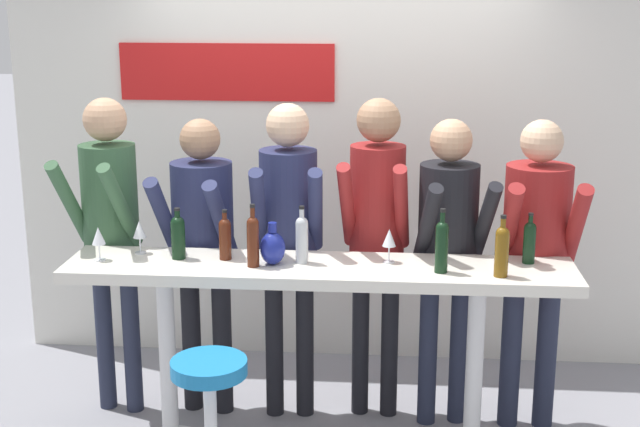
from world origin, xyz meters
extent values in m
cube|color=silver|center=(0.00, 1.36, 1.40)|extent=(4.20, 0.10, 2.79)
cube|color=red|center=(-0.70, 1.30, 1.90)|extent=(1.37, 0.02, 0.36)
cube|color=silver|center=(0.00, 0.00, 1.02)|extent=(2.60, 0.48, 0.06)
cylinder|color=silver|center=(-0.81, 0.00, 0.52)|extent=(0.09, 0.09, 0.99)
cylinder|color=silver|center=(0.81, 0.00, 0.52)|extent=(0.09, 0.09, 0.99)
cylinder|color=#1972B2|center=(-0.45, -0.60, 0.74)|extent=(0.35, 0.35, 0.07)
cylinder|color=#23283D|center=(-1.29, 0.42, 0.44)|extent=(0.10, 0.10, 0.88)
cylinder|color=#23283D|center=(-1.12, 0.40, 0.44)|extent=(0.10, 0.10, 0.88)
cylinder|color=#335638|center=(-1.21, 0.41, 1.23)|extent=(0.35, 0.35, 0.70)
sphere|color=tan|center=(-1.21, 0.41, 1.72)|extent=(0.24, 0.24, 0.24)
cylinder|color=#335638|center=(-1.38, 0.27, 1.28)|extent=(0.13, 0.41, 0.53)
cylinder|color=#335638|center=(-1.09, 0.22, 1.28)|extent=(0.13, 0.41, 0.53)
cylinder|color=black|center=(-0.79, 0.46, 0.41)|extent=(0.11, 0.11, 0.83)
cylinder|color=black|center=(-0.60, 0.43, 0.41)|extent=(0.11, 0.11, 0.83)
cylinder|color=#23284C|center=(-0.69, 0.45, 1.16)|extent=(0.39, 0.39, 0.66)
sphere|color=#9E7556|center=(-0.69, 0.45, 1.61)|extent=(0.22, 0.22, 0.22)
cylinder|color=#23284C|center=(-0.88, 0.31, 1.20)|extent=(0.14, 0.40, 0.50)
cylinder|color=#23284C|center=(-0.55, 0.26, 1.20)|extent=(0.14, 0.40, 0.50)
cylinder|color=black|center=(-0.29, 0.42, 0.44)|extent=(0.10, 0.10, 0.87)
cylinder|color=black|center=(-0.12, 0.44, 0.44)|extent=(0.10, 0.10, 0.87)
cylinder|color=#23284C|center=(-0.20, 0.43, 1.22)|extent=(0.34, 0.34, 0.69)
sphere|color=#D6AD89|center=(-0.20, 0.43, 1.70)|extent=(0.24, 0.24, 0.24)
cylinder|color=#23284C|center=(-0.34, 0.25, 1.27)|extent=(0.11, 0.40, 0.53)
cylinder|color=#23284C|center=(-0.04, 0.27, 1.27)|extent=(0.11, 0.40, 0.53)
cylinder|color=black|center=(0.20, 0.48, 0.44)|extent=(0.10, 0.10, 0.89)
cylinder|color=black|center=(0.37, 0.47, 0.44)|extent=(0.10, 0.10, 0.89)
cylinder|color=maroon|center=(0.28, 0.48, 1.24)|extent=(0.33, 0.33, 0.70)
sphere|color=#9E7556|center=(0.28, 0.48, 1.73)|extent=(0.24, 0.24, 0.24)
cylinder|color=maroon|center=(0.13, 0.32, 1.29)|extent=(0.10, 0.41, 0.53)
cylinder|color=maroon|center=(0.42, 0.29, 1.29)|extent=(0.10, 0.41, 0.53)
cylinder|color=#23283D|center=(0.58, 0.39, 0.42)|extent=(0.10, 0.10, 0.84)
cylinder|color=#23283D|center=(0.76, 0.42, 0.42)|extent=(0.10, 0.10, 0.84)
cylinder|color=black|center=(0.67, 0.41, 1.17)|extent=(0.38, 0.38, 0.66)
sphere|color=tan|center=(0.67, 0.41, 1.63)|extent=(0.23, 0.23, 0.23)
cylinder|color=black|center=(0.55, 0.22, 1.22)|extent=(0.15, 0.40, 0.51)
cylinder|color=black|center=(0.85, 0.28, 1.22)|extent=(0.15, 0.40, 0.51)
cylinder|color=#23283D|center=(1.05, 0.40, 0.42)|extent=(0.11, 0.11, 0.84)
cylinder|color=#23283D|center=(1.24, 0.40, 0.42)|extent=(0.11, 0.11, 0.84)
cylinder|color=maroon|center=(1.14, 0.40, 1.17)|extent=(0.36, 0.36, 0.67)
sphere|color=#D6AD89|center=(1.14, 0.40, 1.64)|extent=(0.23, 0.23, 0.23)
cylinder|color=maroon|center=(0.98, 0.24, 1.22)|extent=(0.09, 0.40, 0.51)
cylinder|color=maroon|center=(1.32, 0.24, 1.22)|extent=(0.09, 0.40, 0.51)
cylinder|color=#B7BCC1|center=(-0.09, 0.03, 1.16)|extent=(0.06, 0.06, 0.21)
sphere|color=#B7BCC1|center=(-0.09, 0.03, 1.26)|extent=(0.06, 0.06, 0.06)
cylinder|color=#B7BCC1|center=(-0.09, 0.03, 1.30)|extent=(0.02, 0.02, 0.07)
cylinder|color=black|center=(-0.09, 0.03, 1.35)|extent=(0.03, 0.03, 0.02)
cylinder|color=#4C1E0F|center=(-0.49, 0.05, 1.15)|extent=(0.06, 0.06, 0.19)
sphere|color=#4C1E0F|center=(-0.49, 0.05, 1.24)|extent=(0.06, 0.06, 0.06)
cylinder|color=#4C1E0F|center=(-0.49, 0.05, 1.27)|extent=(0.02, 0.02, 0.07)
cylinder|color=black|center=(-0.49, 0.05, 1.31)|extent=(0.03, 0.03, 0.01)
cylinder|color=#4C1E0F|center=(-0.33, -0.06, 1.17)|extent=(0.06, 0.06, 0.23)
sphere|color=#4C1E0F|center=(-0.33, -0.06, 1.28)|extent=(0.06, 0.06, 0.06)
cylinder|color=#4C1E0F|center=(-0.33, -0.06, 1.32)|extent=(0.02, 0.02, 0.08)
cylinder|color=black|center=(-0.33, -0.06, 1.37)|extent=(0.03, 0.03, 0.02)
cylinder|color=black|center=(-0.73, 0.05, 1.15)|extent=(0.07, 0.07, 0.19)
sphere|color=black|center=(-0.73, 0.05, 1.24)|extent=(0.07, 0.07, 0.07)
cylinder|color=black|center=(-0.73, 0.05, 1.28)|extent=(0.03, 0.03, 0.07)
cylinder|color=black|center=(-0.73, 0.05, 1.32)|extent=(0.03, 0.03, 0.01)
cylinder|color=brown|center=(0.90, -0.11, 1.16)|extent=(0.07, 0.07, 0.22)
sphere|color=brown|center=(0.90, -0.11, 1.27)|extent=(0.07, 0.07, 0.07)
cylinder|color=brown|center=(0.90, -0.11, 1.31)|extent=(0.03, 0.03, 0.08)
cylinder|color=black|center=(0.90, -0.11, 1.35)|extent=(0.03, 0.03, 0.02)
cylinder|color=black|center=(1.07, 0.12, 1.15)|extent=(0.06, 0.06, 0.18)
sphere|color=black|center=(1.07, 0.12, 1.24)|extent=(0.06, 0.06, 0.06)
cylinder|color=black|center=(1.07, 0.12, 1.27)|extent=(0.02, 0.02, 0.07)
cylinder|color=black|center=(1.07, 0.12, 1.31)|extent=(0.03, 0.03, 0.01)
cylinder|color=black|center=(0.61, -0.07, 1.17)|extent=(0.06, 0.06, 0.23)
sphere|color=black|center=(0.61, -0.07, 1.28)|extent=(0.06, 0.06, 0.06)
cylinder|color=black|center=(0.61, -0.07, 1.32)|extent=(0.02, 0.02, 0.08)
cylinder|color=black|center=(0.61, -0.07, 1.37)|extent=(0.03, 0.03, 0.02)
cylinder|color=silver|center=(0.35, 0.07, 1.06)|extent=(0.06, 0.06, 0.01)
cylinder|color=silver|center=(0.35, 0.07, 1.10)|extent=(0.01, 0.01, 0.08)
cone|color=silver|center=(0.35, 0.07, 1.19)|extent=(0.07, 0.07, 0.09)
cylinder|color=silver|center=(-0.96, 0.12, 1.06)|extent=(0.06, 0.06, 0.01)
cylinder|color=silver|center=(-0.96, 0.12, 1.10)|extent=(0.01, 0.01, 0.08)
cone|color=silver|center=(-0.96, 0.12, 1.19)|extent=(0.07, 0.07, 0.09)
cylinder|color=silver|center=(-1.13, -0.02, 1.06)|extent=(0.06, 0.06, 0.01)
cylinder|color=silver|center=(-1.13, -0.02, 1.10)|extent=(0.01, 0.01, 0.08)
cone|color=silver|center=(-1.13, -0.02, 1.19)|extent=(0.07, 0.07, 0.09)
ellipsoid|color=navy|center=(-0.23, -0.01, 1.14)|extent=(0.13, 0.13, 0.17)
cylinder|color=navy|center=(-0.23, -0.01, 1.25)|extent=(0.04, 0.04, 0.05)
camera|label=1|loc=(0.36, -4.30, 2.44)|focal=50.00mm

